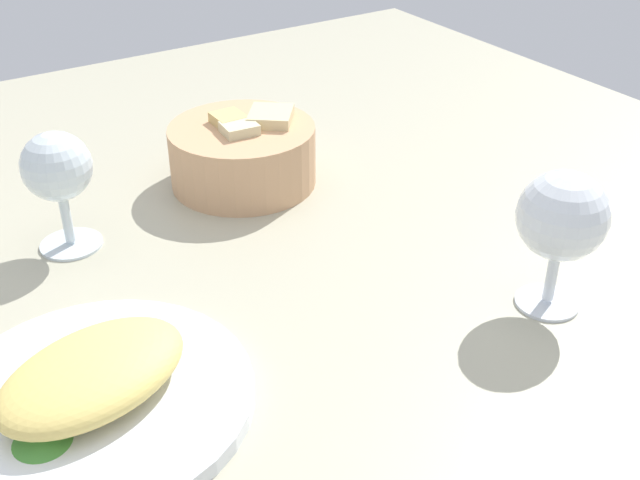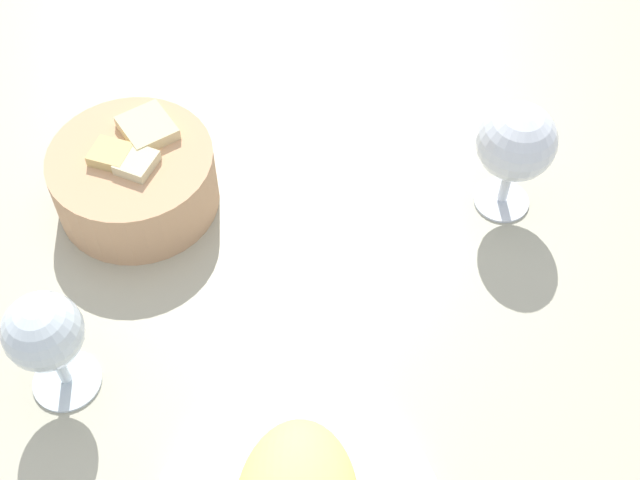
{
  "view_description": "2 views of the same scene",
  "coord_description": "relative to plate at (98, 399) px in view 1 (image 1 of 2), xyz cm",
  "views": [
    {
      "loc": [
        -28.05,
        -54.59,
        42.9
      ],
      "look_at": [
        4.52,
        -4.13,
        6.0
      ],
      "focal_mm": 44.42,
      "sensor_mm": 36.0,
      "label": 1
    },
    {
      "loc": [
        -40.61,
        -16.71,
        72.8
      ],
      "look_at": [
        6.65,
        -1.15,
        5.36
      ],
      "focal_mm": 49.59,
      "sensor_mm": 36.0,
      "label": 2
    }
  ],
  "objects": [
    {
      "name": "bread_basket",
      "position": [
        27.37,
        27.03,
        3.07
      ],
      "size": [
        16.79,
        16.79,
        8.3
      ],
      "color": "tan",
      "rests_on": "ground_plane"
    },
    {
      "name": "ground_plane",
      "position": [
        17.83,
        7.25,
        -1.7
      ],
      "size": [
        140.0,
        140.0,
        2.0
      ],
      "primitive_type": "cube",
      "color": "#AAA68D"
    },
    {
      "name": "wine_glass_far",
      "position": [
        5.67,
        24.26,
        7.64
      ],
      "size": [
        6.9,
        6.9,
        12.45
      ],
      "color": "silver",
      "rests_on": "ground_plane"
    },
    {
      "name": "plate",
      "position": [
        0.0,
        0.0,
        0.0
      ],
      "size": [
        24.14,
        24.14,
        1.4
      ],
      "primitive_type": "cylinder",
      "color": "white",
      "rests_on": "ground_plane"
    },
    {
      "name": "wine_glass_near",
      "position": [
        39.05,
        -9.3,
        8.19
      ],
      "size": [
        7.97,
        7.97,
        13.27
      ],
      "color": "silver",
      "rests_on": "ground_plane"
    },
    {
      "name": "lettuce_garnish",
      "position": [
        -4.93,
        -2.87,
        1.24
      ],
      "size": [
        4.26,
        4.26,
        1.08
      ],
      "primitive_type": "cone",
      "color": "#418A34",
      "rests_on": "plate"
    },
    {
      "name": "omelette",
      "position": [
        0.0,
        0.0,
        2.53
      ],
      "size": [
        17.69,
        14.05,
        3.66
      ],
      "primitive_type": "ellipsoid",
      "rotation": [
        0.0,
        0.0,
        0.28
      ],
      "color": "#E2C567",
      "rests_on": "plate"
    }
  ]
}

